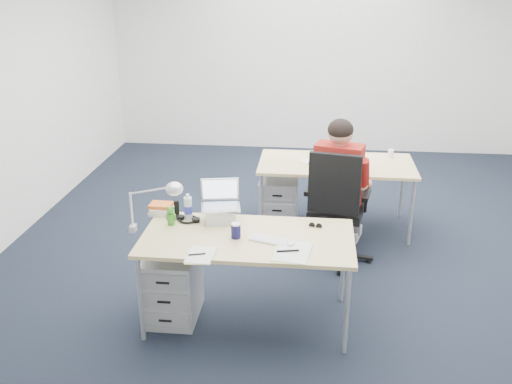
% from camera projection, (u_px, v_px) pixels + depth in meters
% --- Properties ---
extents(floor, '(7.00, 7.00, 0.00)m').
position_uv_depth(floor, '(307.00, 252.00, 5.62)').
color(floor, black).
rests_on(floor, ground).
extents(room, '(6.02, 7.02, 2.80)m').
position_uv_depth(room, '(313.00, 78.00, 5.00)').
color(room, silver).
rests_on(room, ground).
extents(desk_near, '(1.60, 0.80, 0.73)m').
position_uv_depth(desk_near, '(247.00, 242.00, 4.31)').
color(desk_near, tan).
rests_on(desk_near, ground).
extents(desk_far, '(1.60, 0.80, 0.73)m').
position_uv_depth(desk_far, '(336.00, 167.00, 5.93)').
color(desk_far, tan).
rests_on(desk_far, ground).
extents(office_chair, '(0.83, 0.83, 1.12)m').
position_uv_depth(office_chair, '(335.00, 229.00, 5.37)').
color(office_chair, black).
rests_on(office_chair, ground).
extents(seated_person, '(0.54, 0.81, 1.36)m').
position_uv_depth(seated_person, '(341.00, 187.00, 5.40)').
color(seated_person, '#A11E17').
rests_on(seated_person, ground).
extents(drawer_pedestal_near, '(0.40, 0.50, 0.55)m').
position_uv_depth(drawer_pedestal_near, '(172.00, 285.00, 4.51)').
color(drawer_pedestal_near, '#B0B3B6').
rests_on(drawer_pedestal_near, ground).
extents(drawer_pedestal_far, '(0.40, 0.50, 0.55)m').
position_uv_depth(drawer_pedestal_far, '(279.00, 202.00, 6.12)').
color(drawer_pedestal_far, '#B0B3B6').
rests_on(drawer_pedestal_far, ground).
extents(silver_laptop, '(0.34, 0.29, 0.32)m').
position_uv_depth(silver_laptop, '(220.00, 202.00, 4.49)').
color(silver_laptop, silver).
rests_on(silver_laptop, desk_near).
extents(wireless_keyboard, '(0.32, 0.21, 0.01)m').
position_uv_depth(wireless_keyboard, '(270.00, 240.00, 4.22)').
color(wireless_keyboard, white).
rests_on(wireless_keyboard, desk_near).
extents(computer_mouse, '(0.08, 0.10, 0.03)m').
position_uv_depth(computer_mouse, '(291.00, 244.00, 4.14)').
color(computer_mouse, white).
rests_on(computer_mouse, desk_near).
extents(headphones, '(0.24, 0.20, 0.03)m').
position_uv_depth(headphones, '(188.00, 219.00, 4.55)').
color(headphones, black).
rests_on(headphones, desk_near).
extents(can_koozie, '(0.08, 0.08, 0.12)m').
position_uv_depth(can_koozie, '(236.00, 230.00, 4.25)').
color(can_koozie, '#161746').
rests_on(can_koozie, desk_near).
extents(water_bottle, '(0.07, 0.07, 0.22)m').
position_uv_depth(water_bottle, '(188.00, 207.00, 4.55)').
color(water_bottle, silver).
rests_on(water_bottle, desk_near).
extents(bear_figurine, '(0.09, 0.08, 0.15)m').
position_uv_depth(bear_figurine, '(171.00, 215.00, 4.46)').
color(bear_figurine, '#227820').
rests_on(bear_figurine, desk_near).
extents(book_stack, '(0.23, 0.19, 0.09)m').
position_uv_depth(book_stack, '(162.00, 209.00, 4.67)').
color(book_stack, silver).
rests_on(book_stack, desk_near).
extents(cordless_phone, '(0.04, 0.03, 0.14)m').
position_uv_depth(cordless_phone, '(177.00, 209.00, 4.59)').
color(cordless_phone, black).
rests_on(cordless_phone, desk_near).
extents(papers_left, '(0.18, 0.26, 0.01)m').
position_uv_depth(papers_left, '(199.00, 256.00, 4.00)').
color(papers_left, '#D9DC7F').
rests_on(papers_left, desk_near).
extents(papers_right, '(0.27, 0.36, 0.01)m').
position_uv_depth(papers_right, '(291.00, 253.00, 4.03)').
color(papers_right, '#D9DC7F').
rests_on(papers_right, desk_near).
extents(sunglasses, '(0.11, 0.07, 0.02)m').
position_uv_depth(sunglasses, '(315.00, 226.00, 4.44)').
color(sunglasses, black).
rests_on(sunglasses, desk_near).
extents(desk_lamp, '(0.41, 0.26, 0.44)m').
position_uv_depth(desk_lamp, '(148.00, 206.00, 4.28)').
color(desk_lamp, silver).
rests_on(desk_lamp, desk_near).
extents(dark_laptop, '(0.41, 0.40, 0.27)m').
position_uv_depth(dark_laptop, '(341.00, 159.00, 5.61)').
color(dark_laptop, black).
rests_on(dark_laptop, desk_far).
extents(far_cup, '(0.06, 0.06, 0.09)m').
position_uv_depth(far_cup, '(391.00, 153.00, 6.07)').
color(far_cup, white).
rests_on(far_cup, desk_far).
extents(far_papers, '(0.36, 0.39, 0.01)m').
position_uv_depth(far_papers, '(315.00, 163.00, 5.88)').
color(far_papers, white).
rests_on(far_papers, desk_far).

